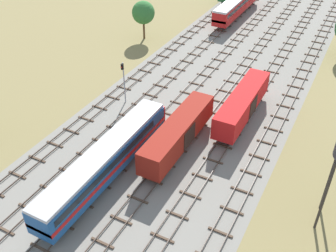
% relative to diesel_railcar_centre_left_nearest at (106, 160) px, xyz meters
% --- Properties ---
extents(ground_plane, '(480.00, 480.00, 0.00)m').
position_rel_diesel_railcar_centre_left_nearest_xyz_m(ground_plane, '(2.22, 32.29, -2.60)').
color(ground_plane, olive).
extents(ballast_bed, '(26.18, 176.00, 0.01)m').
position_rel_diesel_railcar_centre_left_nearest_xyz_m(ballast_bed, '(2.22, 32.29, -2.59)').
color(ballast_bed, gray).
rests_on(ballast_bed, ground).
extents(track_far_left, '(2.40, 126.00, 0.29)m').
position_rel_diesel_railcar_centre_left_nearest_xyz_m(track_far_left, '(-8.87, 33.29, -2.46)').
color(track_far_left, '#47382D').
rests_on(track_far_left, ground).
extents(track_left, '(2.40, 126.00, 0.29)m').
position_rel_diesel_railcar_centre_left_nearest_xyz_m(track_left, '(-4.44, 33.29, -2.46)').
color(track_left, '#47382D').
rests_on(track_left, ground).
extents(track_centre_left, '(2.40, 126.00, 0.29)m').
position_rel_diesel_railcar_centre_left_nearest_xyz_m(track_centre_left, '(0.00, 33.29, -2.46)').
color(track_centre_left, '#47382D').
rests_on(track_centre_left, ground).
extents(track_centre, '(2.40, 126.00, 0.29)m').
position_rel_diesel_railcar_centre_left_nearest_xyz_m(track_centre, '(4.44, 33.29, -2.46)').
color(track_centre, '#47382D').
rests_on(track_centre, ground).
extents(track_centre_right, '(2.40, 126.00, 0.29)m').
position_rel_diesel_railcar_centre_left_nearest_xyz_m(track_centre_right, '(8.87, 33.29, -2.46)').
color(track_centre_right, '#47382D').
rests_on(track_centre_right, ground).
extents(track_right, '(2.40, 126.00, 0.29)m').
position_rel_diesel_railcar_centre_left_nearest_xyz_m(track_right, '(13.31, 33.29, -2.46)').
color(track_right, '#47382D').
rests_on(track_right, ground).
extents(diesel_railcar_centre_left_nearest, '(2.96, 20.50, 3.80)m').
position_rel_diesel_railcar_centre_left_nearest_xyz_m(diesel_railcar_centre_left_nearest, '(0.00, 0.00, 0.00)').
color(diesel_railcar_centre_left_nearest, '#194C8C').
rests_on(diesel_railcar_centre_left_nearest, ground).
extents(freight_boxcar_centre_near, '(2.87, 14.00, 3.60)m').
position_rel_diesel_railcar_centre_left_nearest_xyz_m(freight_boxcar_centre_near, '(4.44, 7.85, -0.15)').
color(freight_boxcar_centre_near, maroon).
rests_on(freight_boxcar_centre_near, ground).
extents(freight_boxcar_centre_right_mid, '(2.87, 14.00, 3.60)m').
position_rel_diesel_railcar_centre_left_nearest_xyz_m(freight_boxcar_centre_right_mid, '(8.88, 17.13, -0.15)').
color(freight_boxcar_centre_right_mid, red).
rests_on(freight_boxcar_centre_right_mid, ground).
extents(diesel_railcar_left_midfar, '(2.96, 20.50, 3.80)m').
position_rel_diesel_railcar_centre_left_nearest_xyz_m(diesel_railcar_left_midfar, '(-4.44, 52.56, 0.00)').
color(diesel_railcar_left_midfar, red).
rests_on(diesel_railcar_left_midfar, ground).
extents(signal_post_nearest, '(0.28, 0.47, 5.98)m').
position_rel_diesel_railcar_centre_left_nearest_xyz_m(signal_post_nearest, '(-6.65, 13.74, 1.16)').
color(signal_post_nearest, gray).
rests_on(signal_post_nearest, ground).
extents(lineside_tree_2, '(4.07, 4.07, 6.90)m').
position_rel_diesel_railcar_centre_left_nearest_xyz_m(lineside_tree_2, '(-15.50, 33.90, 2.25)').
color(lineside_tree_2, '#4C331E').
rests_on(lineside_tree_2, ground).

